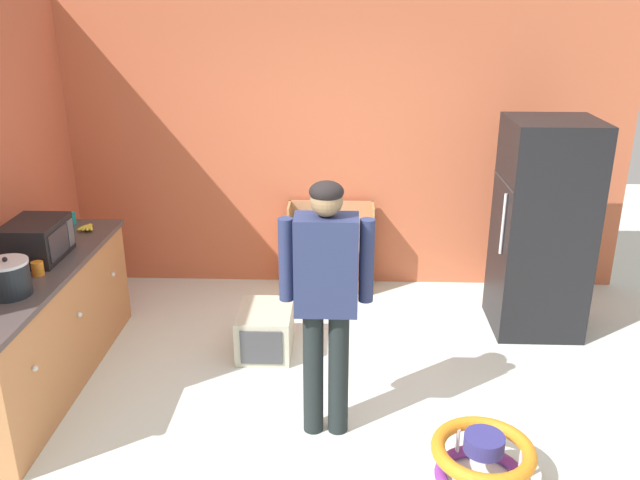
% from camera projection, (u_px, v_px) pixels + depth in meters
% --- Properties ---
extents(ground_plane, '(12.00, 12.00, 0.00)m').
position_uv_depth(ground_plane, '(345.00, 421.00, 4.44)').
color(ground_plane, silver).
rests_on(ground_plane, ground).
extents(back_wall, '(5.20, 0.06, 2.70)m').
position_uv_depth(back_wall, '(347.00, 147.00, 6.15)').
color(back_wall, '#C86341').
rests_on(back_wall, ground).
extents(kitchen_counter, '(0.65, 2.18, 0.90)m').
position_uv_depth(kitchen_counter, '(38.00, 327.00, 4.72)').
color(kitchen_counter, '#B87747').
rests_on(kitchen_counter, ground).
extents(refrigerator, '(0.73, 0.68, 1.78)m').
position_uv_depth(refrigerator, '(542.00, 228.00, 5.40)').
color(refrigerator, black).
rests_on(refrigerator, ground).
extents(bookshelf, '(0.80, 0.28, 0.85)m').
position_uv_depth(bookshelf, '(325.00, 252.00, 6.32)').
color(bookshelf, tan).
rests_on(bookshelf, ground).
extents(standing_person, '(0.57, 0.22, 1.69)m').
position_uv_depth(standing_person, '(326.00, 289.00, 4.00)').
color(standing_person, black).
rests_on(standing_person, ground).
extents(baby_walker, '(0.60, 0.60, 0.32)m').
position_uv_depth(baby_walker, '(482.00, 459.00, 3.83)').
color(baby_walker, '#793096').
rests_on(baby_walker, ground).
extents(pet_carrier, '(0.42, 0.55, 0.36)m').
position_uv_depth(pet_carrier, '(265.00, 331.00, 5.24)').
color(pet_carrier, beige).
rests_on(pet_carrier, ground).
extents(microwave, '(0.37, 0.48, 0.28)m').
position_uv_depth(microwave, '(36.00, 240.00, 4.71)').
color(microwave, black).
rests_on(microwave, kitchen_counter).
extents(crock_pot, '(0.27, 0.27, 0.26)m').
position_uv_depth(crock_pot, '(8.00, 278.00, 4.14)').
color(crock_pot, black).
rests_on(crock_pot, kitchen_counter).
extents(banana_bunch, '(0.15, 0.16, 0.04)m').
position_uv_depth(banana_bunch, '(88.00, 227.00, 5.30)').
color(banana_bunch, yellow).
rests_on(banana_bunch, kitchen_counter).
extents(red_cup, '(0.08, 0.08, 0.09)m').
position_uv_depth(red_cup, '(52.00, 225.00, 5.30)').
color(red_cup, red).
rests_on(red_cup, kitchen_counter).
extents(orange_cup, '(0.08, 0.08, 0.09)m').
position_uv_depth(orange_cup, '(38.00, 268.00, 4.46)').
color(orange_cup, orange).
rests_on(orange_cup, kitchen_counter).
extents(teal_cup, '(0.08, 0.08, 0.09)m').
position_uv_depth(teal_cup, '(71.00, 218.00, 5.45)').
color(teal_cup, teal).
rests_on(teal_cup, kitchen_counter).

